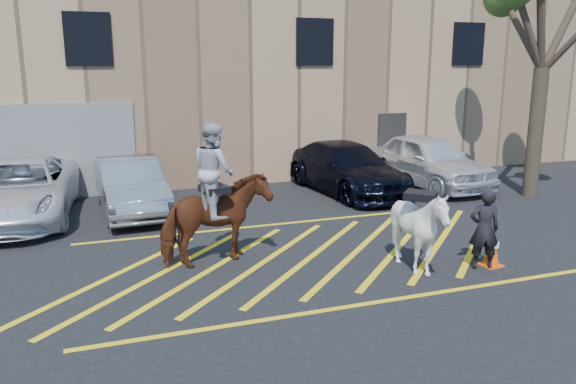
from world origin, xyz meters
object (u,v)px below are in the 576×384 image
object	(u,v)px
car_white_suv	(429,160)
saddled_white	(419,229)
car_white_pickup	(19,190)
handler	(484,229)
traffic_cone	(492,248)
car_blue_suv	(347,168)
car_silver_sedan	(131,186)
mounted_bay	(215,209)

from	to	relation	value
car_white_suv	saddled_white	size ratio (longest dim) A/B	2.40
car_white_pickup	handler	distance (m)	11.25
car_white_pickup	traffic_cone	world-z (taller)	car_white_pickup
car_blue_suv	traffic_cone	bearing A→B (deg)	-96.73
car_white_suv	handler	world-z (taller)	car_white_suv
traffic_cone	car_blue_suv	bearing A→B (deg)	88.81
car_blue_suv	saddled_white	size ratio (longest dim) A/B	2.52
car_silver_sedan	mounted_bay	xyz separation A→B (m)	(1.28, -4.69, 0.42)
car_silver_sedan	car_blue_suv	bearing A→B (deg)	-0.15
handler	car_silver_sedan	bearing A→B (deg)	-26.32
car_white_suv	traffic_cone	size ratio (longest dim) A/B	6.78
saddled_white	traffic_cone	world-z (taller)	saddled_white
car_silver_sedan	traffic_cone	world-z (taller)	car_silver_sedan
car_white_suv	traffic_cone	distance (m)	7.50
car_silver_sedan	car_white_suv	xyz separation A→B (m)	(9.42, 0.20, 0.12)
car_white_pickup	car_silver_sedan	world-z (taller)	car_white_pickup
car_silver_sedan	saddled_white	xyz separation A→B (m)	(4.82, -6.44, 0.13)
car_blue_suv	car_white_suv	distance (m)	2.89
car_white_pickup	saddled_white	xyz separation A→B (m)	(7.55, -6.68, 0.08)
car_white_suv	saddled_white	world-z (taller)	saddled_white
car_blue_suv	mounted_bay	bearing A→B (deg)	-141.92
car_silver_sedan	mounted_bay	world-z (taller)	mounted_bay
car_silver_sedan	saddled_white	distance (m)	8.04
mounted_bay	traffic_cone	size ratio (longest dim) A/B	3.88
car_blue_suv	handler	xyz separation A→B (m)	(-0.41, -7.01, 0.05)
traffic_cone	car_white_suv	bearing A→B (deg)	66.13
car_white_suv	handler	distance (m)	7.64
car_white_pickup	saddled_white	distance (m)	10.08
car_silver_sedan	handler	distance (m)	9.07
car_white_pickup	mounted_bay	world-z (taller)	mounted_bay
car_silver_sedan	handler	size ratio (longest dim) A/B	2.75
car_blue_suv	handler	distance (m)	7.02
car_white_pickup	saddled_white	bearing A→B (deg)	-36.64
car_silver_sedan	traffic_cone	bearing A→B (deg)	-49.07
handler	traffic_cone	bearing A→B (deg)	-149.81
saddled_white	handler	bearing A→B (deg)	-10.98
car_silver_sedan	car_white_suv	world-z (taller)	car_white_suv
car_white_pickup	traffic_cone	size ratio (longest dim) A/B	7.62
car_silver_sedan	mounted_bay	distance (m)	4.88
car_silver_sedan	saddled_white	size ratio (longest dim) A/B	2.14
mounted_bay	saddled_white	xyz separation A→B (m)	(3.54, -1.75, -0.29)
traffic_cone	car_silver_sedan	bearing A→B (deg)	133.86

